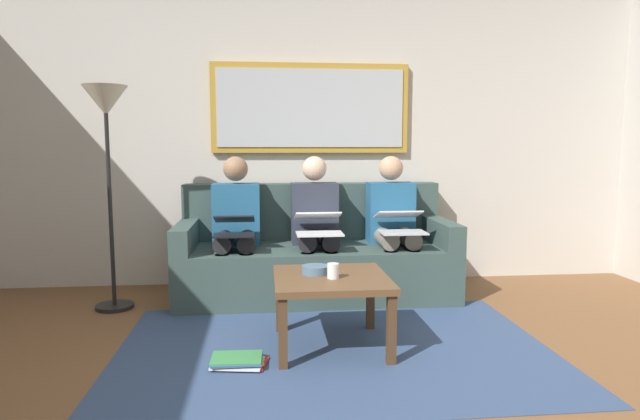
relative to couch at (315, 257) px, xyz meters
The scene contains 15 objects.
wall_rear 1.10m from the couch, 90.00° to the right, with size 6.00×0.12×2.60m, color beige.
area_rug 1.30m from the couch, 90.00° to the left, with size 2.60×1.80×0.01m, color #33476B.
couch is the anchor object (origin of this frame).
framed_mirror 1.30m from the couch, 90.00° to the right, with size 1.73×0.05×0.77m.
coffee_table 1.22m from the couch, 89.32° to the left, with size 0.69×0.69×0.44m.
cup 1.29m from the couch, 89.55° to the left, with size 0.07×0.07×0.09m, color silver.
bowl 1.16m from the couch, 84.84° to the left, with size 0.17×0.17×0.05m, color slate.
person_left 0.71m from the couch, behind, with size 0.38×0.58×1.14m.
laptop_silver 0.78m from the couch, 154.76° to the left, with size 0.35×0.39×0.17m.
person_middle 0.31m from the couch, 90.00° to the left, with size 0.38×0.58×1.14m.
laptop_white 0.44m from the couch, 90.00° to the left, with size 0.35×0.39×0.17m.
person_right 0.71m from the couch, ahead, with size 0.38×0.58×1.14m.
laptop_black 0.78m from the couch, 26.04° to the left, with size 0.30×0.34×0.15m.
magazine_stack 1.59m from the couch, 68.75° to the left, with size 0.33×0.27×0.05m.
standing_lamp 1.90m from the couch, ahead, with size 0.32×0.32×1.66m.
Camera 1 is at (0.41, 2.29, 1.23)m, focal length 30.50 mm.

